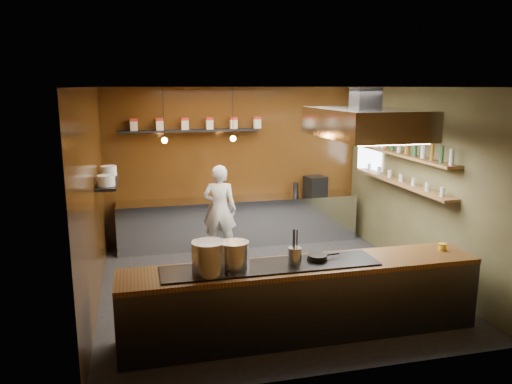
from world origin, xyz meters
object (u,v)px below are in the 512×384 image
object	(u,v)px
stockpot_large	(209,258)
chef	(220,210)
stockpot_small	(235,255)
espresso_machine	(315,186)
extractor_hood	(364,122)

from	to	relation	value
stockpot_large	chef	xyz separation A→B (m)	(0.69, 3.35, -0.30)
stockpot_small	chef	xyz separation A→B (m)	(0.37, 3.24, -0.27)
chef	stockpot_small	bearing A→B (deg)	101.80
stockpot_large	espresso_machine	world-z (taller)	stockpot_large
stockpot_large	chef	distance (m)	3.44
espresso_machine	stockpot_small	bearing A→B (deg)	-134.02
extractor_hood	chef	distance (m)	3.20
espresso_machine	chef	size ratio (longest dim) A/B	0.23
extractor_hood	espresso_machine	bearing A→B (deg)	84.85
extractor_hood	stockpot_large	xyz separation A→B (m)	(-2.45, -1.29, -1.38)
espresso_machine	extractor_hood	bearing A→B (deg)	-106.62
extractor_hood	stockpot_small	size ratio (longest dim) A/B	6.00
stockpot_large	chef	bearing A→B (deg)	78.40
stockpot_large	espresso_machine	xyz separation A→B (m)	(2.68, 3.80, -0.04)
extractor_hood	chef	bearing A→B (deg)	130.45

